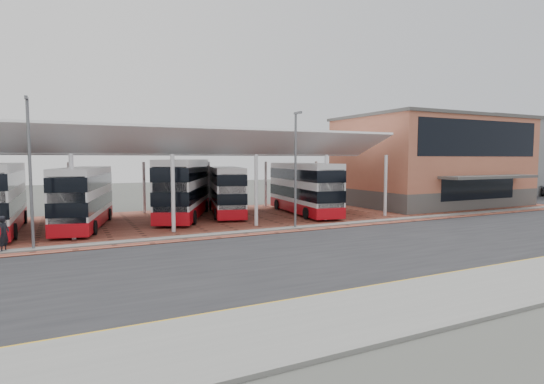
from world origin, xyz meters
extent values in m
plane|color=#3E403B|center=(0.00, 0.00, 0.00)|extent=(140.00, 140.00, 0.00)
cube|color=black|center=(0.00, -1.00, 0.01)|extent=(120.00, 14.00, 0.02)
cube|color=brown|center=(2.00, 13.00, 0.03)|extent=(72.00, 16.00, 0.06)
cube|color=slate|center=(0.00, -9.00, 0.07)|extent=(120.00, 4.00, 0.14)
cube|color=slate|center=(0.00, 6.20, 0.07)|extent=(120.00, 0.80, 0.14)
cube|color=gold|center=(0.00, -7.00, 0.03)|extent=(120.00, 0.12, 0.01)
cube|color=gold|center=(0.00, -6.70, 0.03)|extent=(120.00, 0.12, 0.01)
cylinder|color=silver|center=(-12.00, 8.50, 2.60)|extent=(0.26, 0.26, 5.20)
cylinder|color=silver|center=(-12.00, 19.50, 2.30)|extent=(0.26, 0.26, 4.60)
cylinder|color=silver|center=(-6.00, 8.50, 2.60)|extent=(0.26, 0.26, 5.20)
cylinder|color=silver|center=(-6.00, 19.50, 2.30)|extent=(0.26, 0.26, 4.60)
cylinder|color=silver|center=(0.00, 8.50, 2.60)|extent=(0.26, 0.26, 5.20)
cylinder|color=silver|center=(0.00, 19.50, 2.30)|extent=(0.26, 0.26, 4.60)
cylinder|color=silver|center=(6.00, 8.50, 2.60)|extent=(0.26, 0.26, 5.20)
cylinder|color=silver|center=(6.00, 19.50, 2.30)|extent=(0.26, 0.26, 4.60)
cylinder|color=silver|center=(12.00, 8.50, 2.60)|extent=(0.26, 0.26, 5.20)
cylinder|color=silver|center=(12.00, 19.50, 2.30)|extent=(0.26, 0.26, 4.60)
cube|color=white|center=(-6.00, 10.70, 6.10)|extent=(37.00, 4.95, 1.95)
cube|color=white|center=(-6.00, 16.30, 5.90)|extent=(37.00, 7.12, 1.43)
cube|color=#4F4E4B|center=(23.00, 14.00, 0.90)|extent=(18.00, 12.00, 1.80)
cube|color=#BB6A4E|center=(23.00, 14.00, 5.40)|extent=(18.00, 12.00, 7.20)
cube|color=black|center=(23.00, 8.10, 6.80)|extent=(16.00, 0.25, 3.40)
cube|color=black|center=(23.00, 8.10, 2.10)|extent=(10.00, 0.25, 2.20)
cube|color=#4F4E4B|center=(23.00, 7.00, 3.20)|extent=(11.00, 2.40, 0.25)
cube|color=#4F4E4B|center=(23.00, 14.00, 9.10)|extent=(18.40, 12.40, 0.30)
cube|color=gray|center=(48.00, 24.00, 5.00)|extent=(30.00, 20.00, 10.00)
cube|color=#4F4E4B|center=(48.00, 24.00, 10.10)|extent=(30.50, 20.50, 0.30)
cylinder|color=slate|center=(-14.00, 6.30, 4.00)|extent=(0.16, 0.16, 8.00)
cube|color=slate|center=(-14.00, 6.00, 8.00)|extent=(0.15, 0.90, 0.15)
cylinder|color=slate|center=(2.00, 6.30, 4.00)|extent=(0.16, 0.16, 8.00)
cube|color=slate|center=(2.00, 6.00, 8.00)|extent=(0.15, 0.90, 0.15)
cylinder|color=black|center=(-15.19, 9.96, 0.56)|extent=(0.29, 1.00, 0.99)
cylinder|color=black|center=(-15.12, 16.96, 0.56)|extent=(0.29, 1.00, 0.99)
cube|color=silver|center=(-11.17, 13.07, 2.29)|extent=(4.57, 10.46, 3.99)
cube|color=#AE0912|center=(-11.17, 13.07, 0.66)|extent=(4.62, 10.50, 0.83)
cube|color=black|center=(-11.17, 13.07, 1.87)|extent=(4.62, 10.50, 0.88)
cube|color=black|center=(-11.17, 13.07, 3.35)|extent=(4.62, 10.50, 0.88)
cube|color=black|center=(-12.32, 8.15, 2.19)|extent=(2.05, 0.56, 3.34)
cylinder|color=black|center=(-13.04, 10.16, 0.52)|extent=(0.46, 0.96, 0.93)
cylinder|color=black|center=(-10.79, 9.63, 0.52)|extent=(0.46, 0.96, 0.93)
cylinder|color=black|center=(-11.56, 16.51, 0.52)|extent=(0.46, 0.96, 0.93)
cylinder|color=black|center=(-9.31, 15.99, 0.52)|extent=(0.46, 0.96, 0.93)
cube|color=silver|center=(-3.57, 14.92, 2.57)|extent=(7.15, 11.56, 4.50)
cube|color=#AE0912|center=(-3.57, 14.92, 0.74)|extent=(7.21, 11.61, 0.94)
cube|color=black|center=(-3.57, 14.92, 2.10)|extent=(7.21, 11.61, 0.99)
cube|color=black|center=(-3.57, 14.92, 3.77)|extent=(7.21, 11.61, 0.99)
cube|color=black|center=(-5.93, 9.73, 2.47)|extent=(2.19, 1.07, 3.77)
cylinder|color=black|center=(-6.29, 12.11, 0.58)|extent=(0.70, 1.07, 1.05)
cylinder|color=black|center=(-3.90, 11.03, 0.58)|extent=(0.70, 1.07, 1.05)
cylinder|color=black|center=(-3.23, 18.81, 0.58)|extent=(0.70, 1.07, 1.05)
cylinder|color=black|center=(-0.85, 17.73, 0.58)|extent=(0.70, 1.07, 1.05)
cube|color=silver|center=(0.18, 15.26, 2.22)|extent=(4.68, 10.15, 3.87)
cube|color=#AE0912|center=(0.18, 15.26, 0.65)|extent=(4.72, 10.20, 0.81)
cube|color=black|center=(0.18, 15.26, 1.82)|extent=(4.72, 10.20, 0.86)
cube|color=black|center=(0.18, 15.26, 3.26)|extent=(4.72, 10.20, 0.86)
cube|color=black|center=(-1.06, 10.51, 2.13)|extent=(1.98, 0.60, 3.24)
cylinder|color=black|center=(-1.71, 12.47, 0.51)|extent=(0.47, 0.93, 0.90)
cylinder|color=black|center=(0.47, 11.90, 0.51)|extent=(0.47, 0.93, 0.90)
cylinder|color=black|center=(-0.11, 18.61, 0.51)|extent=(0.47, 0.93, 0.90)
cylinder|color=black|center=(2.07, 18.04, 0.51)|extent=(0.47, 0.93, 0.90)
cube|color=silver|center=(6.50, 12.79, 2.40)|extent=(3.76, 10.94, 4.19)
cube|color=#AE0912|center=(6.50, 12.79, 0.69)|extent=(3.80, 10.98, 0.88)
cube|color=black|center=(6.50, 12.79, 1.96)|extent=(3.80, 10.98, 0.93)
cube|color=black|center=(6.50, 12.79, 3.52)|extent=(3.80, 10.98, 0.93)
cube|color=black|center=(5.83, 7.52, 2.30)|extent=(2.19, 0.37, 3.51)
cylinder|color=black|center=(4.86, 9.54, 0.55)|extent=(0.39, 1.00, 0.97)
cylinder|color=black|center=(7.28, 9.24, 0.55)|extent=(0.39, 1.00, 0.97)
cylinder|color=black|center=(5.72, 16.34, 0.55)|extent=(0.39, 1.00, 0.97)
cylinder|color=black|center=(8.13, 16.04, 0.55)|extent=(0.39, 1.00, 0.97)
imported|color=black|center=(-15.31, 6.32, 1.01)|extent=(0.68, 0.81, 1.89)
camera|label=1|loc=(-12.48, -19.29, 4.91)|focal=28.00mm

